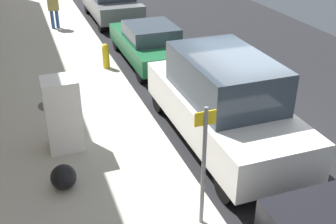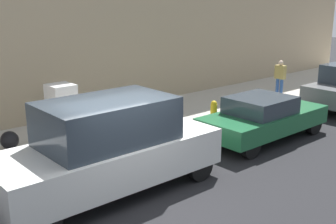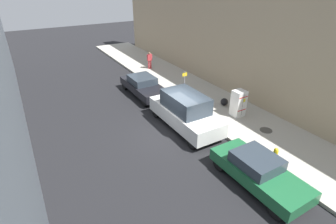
{
  "view_description": "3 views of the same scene",
  "coord_description": "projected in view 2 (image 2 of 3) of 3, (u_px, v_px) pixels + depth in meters",
  "views": [
    {
      "loc": [
        -5.01,
        -7.79,
        5.33
      ],
      "look_at": [
        -2.23,
        -0.07,
        1.01
      ],
      "focal_mm": 45.0,
      "sensor_mm": 36.0,
      "label": 1
    },
    {
      "loc": [
        6.56,
        -4.8,
        4.26
      ],
      "look_at": [
        -1.78,
        2.43,
        1.24
      ],
      "focal_mm": 45.0,
      "sensor_mm": 36.0,
      "label": 2
    },
    {
      "loc": [
        6.85,
        11.06,
        8.08
      ],
      "look_at": [
        -0.2,
        -0.86,
        0.85
      ],
      "focal_mm": 28.0,
      "sensor_mm": 36.0,
      "label": 3
    }
  ],
  "objects": [
    {
      "name": "trash_bag",
      "position": [
        10.0,
        140.0,
        11.67
      ],
      "size": [
        0.5,
        0.5,
        0.5
      ],
      "primitive_type": "sphere",
      "color": "black",
      "rests_on": "sidewalk_slab"
    },
    {
      "name": "fire_hydrant",
      "position": [
        214.0,
        113.0,
        13.82
      ],
      "size": [
        0.22,
        0.22,
        0.82
      ],
      "color": "gold",
      "rests_on": "sidewalk_slab"
    },
    {
      "name": "parked_sedan_green",
      "position": [
        263.0,
        117.0,
        12.89
      ],
      "size": [
        1.8,
        4.37,
        1.38
      ],
      "color": "#1E6038",
      "rests_on": "ground"
    },
    {
      "name": "parked_van_white",
      "position": [
        108.0,
        147.0,
        9.25
      ],
      "size": [
        2.0,
        5.18,
        2.15
      ],
      "color": "silver",
      "rests_on": "ground"
    },
    {
      "name": "pedestrian_walking_far",
      "position": [
        280.0,
        76.0,
        17.75
      ],
      "size": [
        0.44,
        0.22,
        1.53
      ],
      "rotation": [
        0.0,
        0.0,
        2.76
      ],
      "color": "#2D5193",
      "rests_on": "sidewalk_slab"
    },
    {
      "name": "discarded_refrigerator",
      "position": [
        62.0,
        112.0,
        12.29
      ],
      "size": [
        0.76,
        0.71,
        1.66
      ],
      "color": "white",
      "rests_on": "sidewalk_slab"
    },
    {
      "name": "manhole_cover",
      "position": [
        124.0,
        124.0,
        14.01
      ],
      "size": [
        0.7,
        0.7,
        0.02
      ],
      "primitive_type": "cylinder",
      "color": "#47443F",
      "rests_on": "sidewalk_slab"
    },
    {
      "name": "ground_plane",
      "position": [
        137.0,
        205.0,
        8.94
      ],
      "size": [
        80.0,
        80.0,
        0.0
      ],
      "primitive_type": "plane",
      "color": "black"
    },
    {
      "name": "sidewalk_slab",
      "position": [
        46.0,
        148.0,
        12.07
      ],
      "size": [
        4.36,
        44.0,
        0.18
      ],
      "primitive_type": "cube",
      "color": "#B2ADA0",
      "rests_on": "ground"
    }
  ]
}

